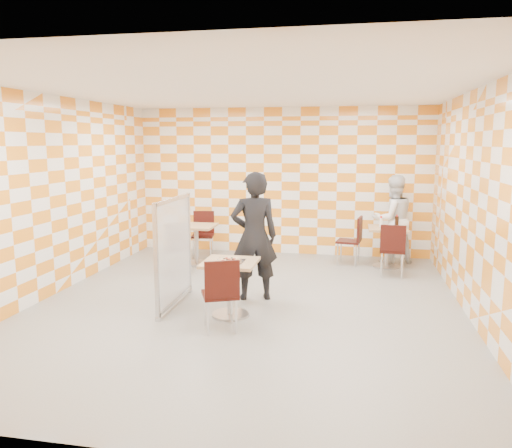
# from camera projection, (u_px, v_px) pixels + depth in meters

# --- Properties ---
(room_shell) EXTENTS (7.00, 7.00, 7.00)m
(room_shell) POSITION_uv_depth(u_px,v_px,m) (254.00, 197.00, 7.39)
(room_shell) COLOR gray
(room_shell) RESTS_ON ground
(main_table) EXTENTS (0.70, 0.70, 0.75)m
(main_table) POSITION_uv_depth(u_px,v_px,m) (230.00, 279.00, 6.62)
(main_table) COLOR tan
(main_table) RESTS_ON ground
(second_table) EXTENTS (0.70, 0.70, 0.75)m
(second_table) POSITION_uv_depth(u_px,v_px,m) (387.00, 240.00, 9.21)
(second_table) COLOR tan
(second_table) RESTS_ON ground
(empty_table) EXTENTS (0.70, 0.70, 0.75)m
(empty_table) POSITION_uv_depth(u_px,v_px,m) (196.00, 238.00, 9.46)
(empty_table) COLOR tan
(empty_table) RESTS_ON ground
(chair_main_front) EXTENTS (0.56, 0.56, 0.92)m
(chair_main_front) POSITION_uv_depth(u_px,v_px,m) (221.00, 290.00, 6.02)
(chair_main_front) COLOR black
(chair_main_front) RESTS_ON ground
(chair_second_front) EXTENTS (0.45, 0.46, 0.92)m
(chair_second_front) POSITION_uv_depth(u_px,v_px,m) (393.00, 246.00, 8.53)
(chair_second_front) COLOR black
(chair_second_front) RESTS_ON ground
(chair_second_side) EXTENTS (0.49, 0.49, 0.92)m
(chair_second_side) POSITION_uv_depth(u_px,v_px,m) (354.00, 237.00, 9.37)
(chair_second_side) COLOR black
(chair_second_side) RESTS_ON ground
(chair_empty_near) EXTENTS (0.53, 0.54, 0.92)m
(chair_empty_near) POSITION_uv_depth(u_px,v_px,m) (178.00, 244.00, 8.70)
(chair_empty_near) COLOR black
(chair_empty_near) RESTS_ON ground
(chair_empty_far) EXTENTS (0.49, 0.49, 0.92)m
(chair_empty_far) POSITION_uv_depth(u_px,v_px,m) (203.00, 230.00, 10.05)
(chair_empty_far) COLOR black
(chair_empty_far) RESTS_ON ground
(partition) EXTENTS (0.08, 1.38, 1.55)m
(partition) POSITION_uv_depth(u_px,v_px,m) (174.00, 251.00, 6.99)
(partition) COLOR white
(partition) RESTS_ON ground
(man_dark) EXTENTS (0.80, 0.64, 1.89)m
(man_dark) POSITION_uv_depth(u_px,v_px,m) (254.00, 236.00, 7.28)
(man_dark) COLOR black
(man_dark) RESTS_ON ground
(man_white) EXTENTS (1.00, 0.91, 1.69)m
(man_white) POSITION_uv_depth(u_px,v_px,m) (393.00, 219.00, 9.52)
(man_white) COLOR white
(man_white) RESTS_ON ground
(pizza_on_foil) EXTENTS (0.40, 0.40, 0.04)m
(pizza_on_foil) POSITION_uv_depth(u_px,v_px,m) (230.00, 260.00, 6.56)
(pizza_on_foil) COLOR silver
(pizza_on_foil) RESTS_ON main_table
(sport_bottle) EXTENTS (0.06, 0.06, 0.20)m
(sport_bottle) POSITION_uv_depth(u_px,v_px,m) (381.00, 222.00, 9.25)
(sport_bottle) COLOR white
(sport_bottle) RESTS_ON second_table
(soda_bottle) EXTENTS (0.07, 0.07, 0.23)m
(soda_bottle) POSITION_uv_depth(u_px,v_px,m) (397.00, 222.00, 9.19)
(soda_bottle) COLOR black
(soda_bottle) RESTS_ON second_table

